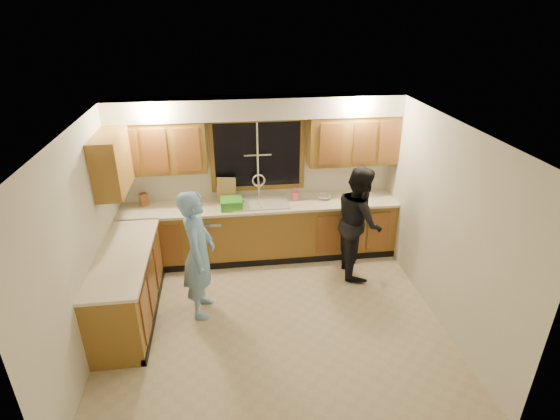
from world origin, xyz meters
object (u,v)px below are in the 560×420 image
at_px(sink, 260,207).
at_px(stove, 119,315).
at_px(woman, 359,222).
at_px(soap_bottle, 295,194).
at_px(dishwasher, 206,237).
at_px(bowl, 324,197).
at_px(knife_block, 144,199).
at_px(man, 198,254).
at_px(dish_crate, 232,204).

relative_size(sink, stove, 0.96).
height_order(woman, soap_bottle, woman).
xyz_separation_m(sink, soap_bottle, (0.54, 0.05, 0.16)).
height_order(dishwasher, bowl, bowl).
xyz_separation_m(dishwasher, knife_block, (-0.88, 0.17, 0.61)).
distance_m(dishwasher, soap_bottle, 1.52).
relative_size(sink, soap_bottle, 4.29).
bearing_deg(man, knife_block, 35.61).
xyz_separation_m(sink, woman, (1.37, -0.62, -0.04)).
height_order(sink, knife_block, sink).
distance_m(woman, bowl, 0.77).
relative_size(dishwasher, knife_block, 4.19).
distance_m(sink, woman, 1.50).
height_order(stove, bowl, bowl).
relative_size(stove, dish_crate, 2.80).
xyz_separation_m(stove, knife_block, (0.07, 1.98, 0.57)).
height_order(sink, dishwasher, sink).
height_order(stove, man, man).
relative_size(sink, bowl, 3.88).
distance_m(dishwasher, bowl, 1.93).
xyz_separation_m(sink, stove, (-1.80, -1.82, -0.41)).
height_order(dishwasher, soap_bottle, soap_bottle).
height_order(sink, bowl, sink).
height_order(man, soap_bottle, man).
relative_size(dishwasher, dish_crate, 2.56).
relative_size(woman, dish_crate, 5.17).
bearing_deg(sink, soap_bottle, 5.59).
height_order(sink, woman, woman).
bearing_deg(dishwasher, woman, -15.16).
bearing_deg(soap_bottle, dish_crate, -170.37).
distance_m(dishwasher, dish_crate, 0.72).
height_order(sink, dish_crate, sink).
bearing_deg(sink, man, -124.81).
bearing_deg(stove, man, 31.07).
bearing_deg(bowl, dish_crate, -173.37).
distance_m(man, woman, 2.35).
bearing_deg(dish_crate, dishwasher, 166.77).
height_order(sink, soap_bottle, sink).
relative_size(man, woman, 1.03).
bearing_deg(soap_bottle, dishwasher, -177.22).
bearing_deg(soap_bottle, bowl, 0.21).
distance_m(man, dish_crate, 1.25).
height_order(dishwasher, knife_block, knife_block).
xyz_separation_m(man, dish_crate, (0.45, 1.16, 0.14)).
distance_m(dishwasher, stove, 2.04).
xyz_separation_m(man, bowl, (1.89, 1.33, 0.10)).
bearing_deg(man, bowl, -49.95).
bearing_deg(stove, soap_bottle, 38.73).
xyz_separation_m(woman, dish_crate, (-1.80, 0.50, 0.17)).
xyz_separation_m(woman, soap_bottle, (-0.83, 0.67, 0.19)).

